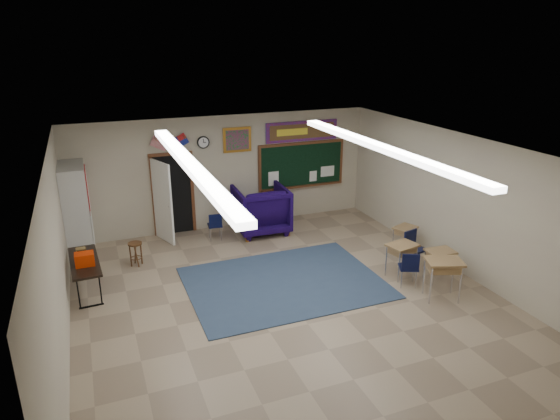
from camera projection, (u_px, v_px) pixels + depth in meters
name	position (u px, v px, depth m)	size (l,w,h in m)	color
floor	(290.00, 303.00, 9.72)	(9.00, 9.00, 0.00)	gray
back_wall	(225.00, 172.00, 13.17)	(8.00, 0.04, 3.00)	#BCB498
front_wall	(455.00, 378.00, 5.28)	(8.00, 0.04, 3.00)	#BCB498
left_wall	(56.00, 266.00, 7.83)	(0.04, 9.00, 3.00)	#BCB498
right_wall	(464.00, 205.00, 10.61)	(0.04, 9.00, 3.00)	#BCB498
ceiling	(291.00, 152.00, 8.72)	(8.00, 9.00, 0.04)	silver
area_rug	(284.00, 282.00, 10.49)	(4.00, 3.00, 0.02)	#2F4159
fluorescent_strips	(291.00, 155.00, 8.74)	(3.86, 6.00, 0.10)	white
doorway	(170.00, 196.00, 12.66)	(1.10, 0.89, 2.16)	black
chalkboard	(302.00, 166.00, 13.91)	(2.55, 0.14, 1.30)	brown
bulletin_board	(302.00, 131.00, 13.59)	(2.10, 0.05, 0.55)	#A60E10
framed_art_print	(237.00, 140.00, 12.98)	(0.75, 0.05, 0.65)	#B07322
wall_clock	(203.00, 142.00, 12.67)	(0.32, 0.05, 0.32)	black
wall_flags	(169.00, 140.00, 12.31)	(1.16, 0.06, 0.70)	red
storage_cabinet	(77.00, 212.00, 11.44)	(0.59, 1.25, 2.20)	beige
wingback_armchair	(261.00, 209.00, 13.04)	(1.31, 1.35, 1.23)	#110533
student_chair_reading	(215.00, 226.00, 12.62)	(0.36, 0.36, 0.72)	black
student_chair_desk_a	(408.00, 268.00, 10.28)	(0.39, 0.39, 0.78)	black
student_chair_desk_b	(415.00, 250.00, 11.08)	(0.41, 0.41, 0.83)	black
student_desk_front_left	(401.00, 258.00, 10.67)	(0.70, 0.58, 0.74)	#9A7447
student_desk_front_right	(404.00, 238.00, 11.86)	(0.65, 0.57, 0.65)	#9A7447
student_desk_back_left	(442.00, 277.00, 9.73)	(0.82, 0.72, 0.83)	#9A7447
student_desk_back_right	(439.00, 264.00, 10.49)	(0.60, 0.47, 0.69)	#9A7447
folding_table	(86.00, 274.00, 10.05)	(0.62, 1.64, 0.92)	black
wooden_stool	(136.00, 254.00, 11.21)	(0.31, 0.31, 0.55)	#533319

